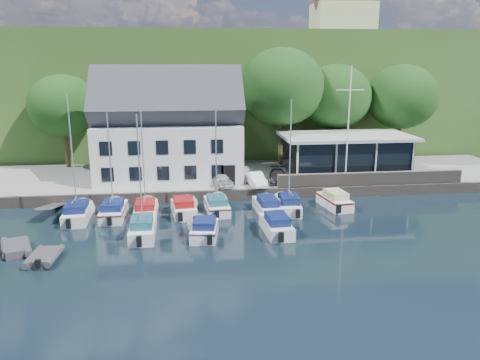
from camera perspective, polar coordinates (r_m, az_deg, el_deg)
The scene contains 33 objects.
ground at distance 32.79m, azimuth 3.24°, elevation -7.96°, with size 180.00×180.00×0.00m, color black.
quay at distance 49.14m, azimuth -0.23°, elevation 0.27°, with size 60.00×13.00×1.00m, color gray.
quay_face at distance 42.91m, azimuth 0.75°, elevation -1.82°, with size 60.00×0.30×1.00m, color #5C5249.
hillside at distance 92.13m, azimuth -3.41°, elevation 11.53°, with size 160.00×75.00×16.00m, color #2B501E.
field_patch at distance 100.83m, azimuth 0.97°, elevation 16.42°, with size 50.00×30.00×0.30m, color #5F7038.
farmhouse at distance 86.66m, azimuth 12.44°, elevation 19.07°, with size 10.40×7.00×8.20m, color beige, non-canonical shape.
harbor_building at distance 46.94m, azimuth -8.66°, elevation 5.49°, with size 14.40×8.20×8.70m, color silver, non-canonical shape.
club_pavilion at distance 49.59m, azimuth 12.72°, elevation 3.07°, with size 13.20×7.20×4.10m, color black, non-canonical shape.
seawall at distance 46.06m, azimuth 15.66°, elevation 0.18°, with size 18.00×0.50×1.20m, color #5C5249.
gangway at distance 42.30m, azimuth -21.69°, elevation -3.81°, with size 1.20×6.00×1.40m, color #BABABF, non-canonical shape.
car_silver at distance 43.94m, azimuth -2.44°, elevation 0.10°, with size 1.52×3.78×1.29m, color silver.
car_white at distance 44.10m, azimuth 1.90°, elevation 0.14°, with size 1.33×3.81×1.26m, color white.
car_dgrey at distance 45.72m, azimuth 4.59°, elevation 0.53°, with size 1.57×3.87×1.12m, color #29282D.
car_blue at distance 46.43m, azimuth 8.07°, elevation 0.81°, with size 1.60×4.05×1.38m, color #314A96.
flagpole at distance 45.18m, azimuth 13.06°, elevation 6.44°, with size 2.65×0.20×11.04m, color silver, non-canonical shape.
tree_0 at distance 54.54m, azimuth -20.61°, elevation 6.69°, with size 7.39×7.39×10.09m, color black, non-canonical shape.
tree_2 at distance 52.28m, azimuth -5.52°, elevation 7.20°, with size 7.34×7.34×10.03m, color black, non-canonical shape.
tree_3 at distance 52.55m, azimuth 5.05°, elevation 8.84°, with size 9.45×9.45×12.91m, color black, non-canonical shape.
tree_4 at distance 55.12m, azimuth 11.43°, elevation 7.93°, with size 8.15×8.15×11.14m, color black, non-canonical shape.
tree_5 at distance 57.58m, azimuth 18.99°, elevation 7.69°, with size 8.13×8.13×11.11m, color black, non-canonical shape.
boat_r1_0 at distance 38.77m, azimuth -19.69°, elevation 1.82°, with size 2.01×6.44×9.18m, color silver, non-canonical shape.
boat_r1_1 at distance 38.52m, azimuth -15.53°, elevation 1.78°, with size 2.01×6.26×8.82m, color silver, non-canonical shape.
boat_r1_2 at distance 38.31m, azimuth -11.69°, elevation 1.64°, with size 1.97×6.21×8.42m, color silver, non-canonical shape.
boat_r1_3 at distance 39.03m, azimuth -6.89°, elevation -3.19°, with size 1.96×5.58×1.50m, color silver, non-canonical shape.
boat_r1_4 at distance 38.74m, azimuth -2.91°, elevation 2.08°, with size 1.94×6.13×8.45m, color silver, non-canonical shape.
boat_r1_5 at distance 39.28m, azimuth 3.32°, elevation -3.03°, with size 1.83×6.53×1.45m, color silver, non-canonical shape.
boat_r1_6 at distance 38.92m, azimuth 6.11°, elevation 2.53°, with size 1.89×6.25×9.05m, color silver, non-canonical shape.
boat_r1_7 at distance 41.52m, azimuth 11.47°, elevation -2.27°, with size 1.89×5.76×1.55m, color silver, non-canonical shape.
boat_r2_1 at distance 33.62m, azimuth -12.14°, elevation 0.81°, with size 1.93×6.32×9.50m, color silver, non-canonical shape.
boat_r2_2 at distance 34.07m, azimuth -4.35°, elevation -5.82°, with size 1.97×5.06×1.43m, color silver, non-canonical shape.
boat_r2_3 at distance 34.89m, azimuth 4.46°, elevation -5.29°, with size 1.93×6.19×1.48m, color silver, non-canonical shape.
dinghy_0 at distance 34.95m, azimuth -25.63°, elevation -7.31°, with size 1.96×3.26×0.76m, color #36363B, non-canonical shape.
dinghy_1 at distance 32.70m, azimuth -22.81°, elevation -8.51°, with size 1.85×3.08×0.72m, color #36363B, non-canonical shape.
Camera 1 is at (-5.35, -29.87, 12.41)m, focal length 35.00 mm.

